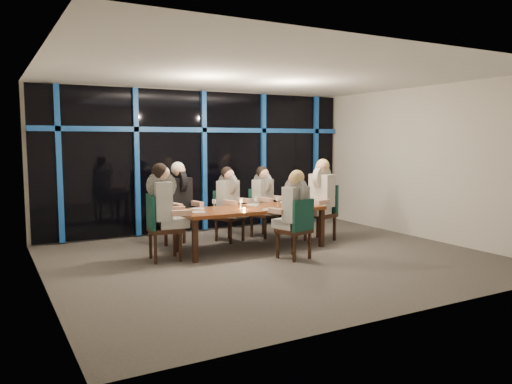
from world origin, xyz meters
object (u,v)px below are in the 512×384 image
chair_far_left (178,214)px  chair_near_mid (298,226)px  chair_end_left (159,224)px  diner_end_right (321,188)px  diner_near_mid (294,201)px  chair_end_right (323,209)px  diner_far_left (180,192)px  dining_table (251,212)px  chair_far_right (261,210)px  water_pitcher (291,200)px  wine_bottle (302,198)px  diner_end_left (164,197)px  chair_far_mid (226,213)px  diner_far_mid (229,193)px  diner_far_right (264,191)px

chair_far_left → chair_near_mid: chair_far_left is taller
chair_end_left → diner_end_right: bearing=-82.6°
chair_near_mid → diner_near_mid: 0.41m
chair_end_right → diner_far_left: bearing=-123.8°
dining_table → diner_near_mid: bearing=-73.4°
chair_far_right → water_pitcher: (-0.01, -1.11, 0.31)m
chair_far_left → wine_bottle: wine_bottle is taller
diner_end_left → water_pitcher: 2.36m
chair_far_mid → chair_near_mid: chair_near_mid is taller
chair_far_left → diner_near_mid: size_ratio=1.09×
diner_far_mid → diner_far_right: (0.80, 0.05, -0.01)m
chair_far_right → wine_bottle: (0.28, -1.06, 0.33)m
chair_far_right → chair_near_mid: bearing=-122.3°
chair_far_mid → diner_far_left: bearing=162.2°
diner_end_left → diner_far_mid: bearing=-54.9°
diner_far_right → chair_far_left: bearing=158.8°
chair_far_mid → diner_far_left: size_ratio=0.95×
chair_end_left → chair_near_mid: (2.01, -1.01, -0.04)m
chair_end_left → diner_end_right: 3.28m
diner_far_mid → chair_end_right: bearing=-47.2°
diner_near_mid → wine_bottle: (0.75, 0.87, -0.08)m
dining_table → chair_end_left: size_ratio=2.41×
diner_far_right → water_pitcher: bearing=-111.8°
chair_far_left → diner_end_left: (-0.58, -0.97, 0.44)m
chair_far_left → diner_far_mid: diner_far_mid is taller
chair_far_right → chair_end_left: size_ratio=0.90×
chair_end_left → diner_near_mid: (1.99, -0.93, 0.35)m
dining_table → chair_near_mid: (0.31, -1.05, -0.12)m
chair_far_right → diner_far_right: diner_far_right is taller
chair_near_mid → chair_far_right: bearing=-116.6°
diner_end_left → water_pitcher: diner_end_left is taller
chair_end_right → diner_far_right: (-0.85, 0.82, 0.32)m
water_pitcher → chair_far_mid: bearing=117.4°
chair_far_left → chair_end_left: chair_end_left is taller
chair_end_left → diner_end_right: diner_end_right is taller
chair_near_mid → diner_far_left: (-1.32, 1.89, 0.45)m
chair_near_mid → diner_end_left: size_ratio=0.95×
chair_far_right → diner_far_right: size_ratio=1.03×
chair_end_right → diner_far_right: size_ratio=1.14×
chair_far_left → diner_near_mid: 2.34m
diner_far_left → wine_bottle: size_ratio=3.12×
chair_far_left → diner_near_mid: diner_near_mid is taller
chair_end_left → chair_near_mid: size_ratio=1.08×
chair_far_left → chair_end_left: (-0.67, -0.96, 0.01)m
diner_far_left → chair_end_left: bearing=-139.4°
chair_end_left → diner_end_left: 0.44m
chair_near_mid → diner_end_right: 1.71m
chair_near_mid → water_pitcher: (0.44, 0.90, 0.30)m
wine_bottle → diner_end_right: bearing=14.3°
diner_end_right → wine_bottle: bearing=-93.1°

